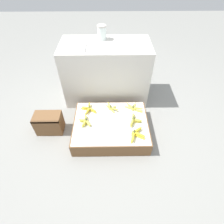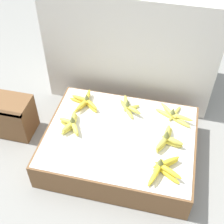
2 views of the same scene
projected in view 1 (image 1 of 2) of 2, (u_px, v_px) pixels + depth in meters
name	position (u px, v px, depth m)	size (l,w,h in m)	color
ground_plane	(111.00, 132.00, 2.27)	(10.00, 10.00, 0.00)	gray
display_platform	(111.00, 127.00, 2.20)	(0.91, 0.71, 0.20)	brown
back_vendor_table	(106.00, 73.00, 2.48)	(1.17, 0.57, 0.83)	beige
wooden_crate	(49.00, 123.00, 2.19)	(0.33, 0.20, 0.27)	brown
banana_bunch_front_midright	(136.00, 134.00, 1.96)	(0.18, 0.22, 0.10)	yellow
banana_bunch_middle_left	(85.00, 121.00, 2.09)	(0.16, 0.19, 0.10)	#DBCC4C
banana_bunch_middle_midright	(134.00, 120.00, 2.10)	(0.17, 0.22, 0.11)	#DBCC4C
banana_bunch_back_left	(89.00, 109.00, 2.25)	(0.22, 0.23, 0.09)	gold
banana_bunch_back_midleft	(111.00, 108.00, 2.26)	(0.17, 0.19, 0.09)	gold
banana_bunch_back_midright	(134.00, 108.00, 2.26)	(0.25, 0.19, 0.09)	#DBCC4C
glass_jar	(102.00, 32.00, 2.21)	(0.12, 0.12, 0.18)	silver
foam_tray_white	(138.00, 45.00, 2.14)	(0.24, 0.19, 0.02)	white
foam_tray_dark	(75.00, 48.00, 2.09)	(0.26, 0.21, 0.02)	white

